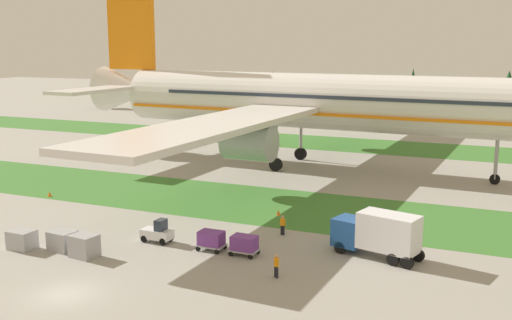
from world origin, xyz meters
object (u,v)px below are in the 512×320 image
(cargo_dolly_lead, at_px, (211,239))
(uld_container_0, at_px, (63,241))
(airliner, at_px, (307,101))
(uld_container_1, at_px, (22,240))
(taxiway_marker_0, at_px, (50,194))
(taxiway_marker_1, at_px, (278,212))
(ground_crew_loader, at_px, (283,224))
(uld_container_2, at_px, (84,246))
(ground_crew_marshaller, at_px, (276,265))
(catering_truck, at_px, (378,233))
(cargo_dolly_second, at_px, (244,244))
(baggage_tug, at_px, (158,232))

(cargo_dolly_lead, xyz_separation_m, uld_container_0, (-10.91, -4.72, -0.14))
(airliner, relative_size, uld_container_1, 41.19)
(cargo_dolly_lead, bearing_deg, taxiway_marker_0, 71.02)
(cargo_dolly_lead, height_order, uld_container_1, cargo_dolly_lead)
(taxiway_marker_0, relative_size, taxiway_marker_1, 1.07)
(airliner, distance_m, ground_crew_loader, 30.93)
(airliner, height_order, taxiway_marker_0, airliner)
(uld_container_0, distance_m, uld_container_2, 2.67)
(taxiway_marker_1, bearing_deg, ground_crew_marshaller, -69.14)
(airliner, height_order, catering_truck, airliner)
(taxiway_marker_0, bearing_deg, cargo_dolly_second, -17.39)
(ground_crew_marshaller, bearing_deg, taxiway_marker_0, 13.46)
(baggage_tug, distance_m, uld_container_0, 7.57)
(cargo_dolly_second, bearing_deg, uld_container_1, 109.09)
(airliner, xyz_separation_m, catering_truck, (16.46, -31.11, -6.90))
(catering_truck, distance_m, ground_crew_marshaller, 9.05)
(baggage_tug, height_order, catering_truck, catering_truck)
(airliner, xyz_separation_m, cargo_dolly_second, (6.87, -34.82, -7.93))
(catering_truck, relative_size, uld_container_1, 3.65)
(cargo_dolly_lead, bearing_deg, ground_crew_loader, -32.41)
(cargo_dolly_second, relative_size, uld_container_2, 1.10)
(catering_truck, xyz_separation_m, taxiway_marker_0, (-36.58, 4.74, -1.67))
(uld_container_2, bearing_deg, airliner, 83.83)
(cargo_dolly_lead, xyz_separation_m, uld_container_2, (-8.30, -5.29, -0.04))
(catering_truck, distance_m, uld_container_2, 22.68)
(uld_container_1, bearing_deg, cargo_dolly_lead, 22.33)
(ground_crew_marshaller, xyz_separation_m, ground_crew_loader, (-3.10, 9.29, 0.00))
(catering_truck, distance_m, uld_container_0, 24.90)
(catering_truck, bearing_deg, uld_container_1, 123.72)
(cargo_dolly_lead, bearing_deg, cargo_dolly_second, -90.00)
(baggage_tug, height_order, uld_container_2, baggage_tug)
(cargo_dolly_lead, height_order, uld_container_2, uld_container_2)
(catering_truck, bearing_deg, cargo_dolly_lead, 120.58)
(airliner, relative_size, ground_crew_loader, 47.34)
(baggage_tug, distance_m, cargo_dolly_lead, 5.03)
(ground_crew_loader, relative_size, taxiway_marker_0, 3.13)
(airliner, bearing_deg, cargo_dolly_second, 13.52)
(cargo_dolly_lead, relative_size, taxiway_marker_0, 3.97)
(baggage_tug, height_order, uld_container_0, baggage_tug)
(taxiway_marker_1, bearing_deg, uld_container_1, -131.55)
(cargo_dolly_second, height_order, uld_container_1, cargo_dolly_second)
(airliner, relative_size, taxiway_marker_1, 158.16)
(cargo_dolly_lead, distance_m, catering_truck, 13.07)
(baggage_tug, bearing_deg, ground_crew_marshaller, -105.52)
(baggage_tug, relative_size, ground_crew_marshaller, 1.50)
(ground_crew_loader, bearing_deg, airliner, 119.23)
(cargo_dolly_second, xyz_separation_m, uld_container_0, (-13.81, -4.71, -0.14))
(airliner, distance_m, taxiway_marker_0, 34.26)
(baggage_tug, xyz_separation_m, uld_container_0, (-5.89, -4.75, -0.04))
(uld_container_0, bearing_deg, ground_crew_marshaller, 4.37)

